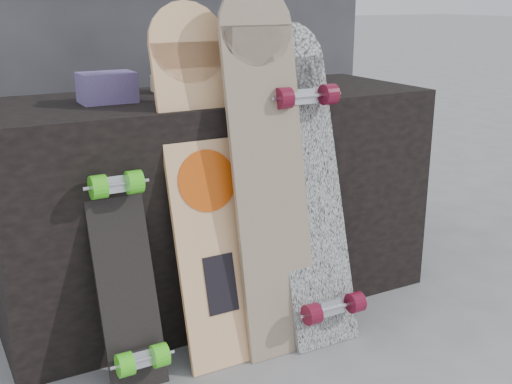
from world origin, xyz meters
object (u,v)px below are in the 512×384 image
longboard_celtic (268,163)px  longboard_cascadia (309,180)px  skateboard_dark (123,256)px  vendor_table (213,200)px  longboard_geisha (205,176)px

longboard_celtic → longboard_cascadia: size_ratio=1.11×
longboard_cascadia → skateboard_dark: size_ratio=1.36×
vendor_table → longboard_celtic: longboard_celtic is taller
longboard_geisha → longboard_cascadia: (0.35, -0.06, -0.05)m
longboard_geisha → longboard_celtic: 0.21m
skateboard_dark → vendor_table: bearing=38.0°
longboard_geisha → longboard_celtic: (0.20, -0.06, 0.03)m
skateboard_dark → longboard_cascadia: bearing=-1.5°
longboard_celtic → longboard_geisha: bearing=163.5°
longboard_geisha → skateboard_dark: 0.36m
vendor_table → skateboard_dark: vendor_table is taller
longboard_geisha → longboard_celtic: longboard_celtic is taller
longboard_geisha → vendor_table: bearing=61.7°
longboard_cascadia → skateboard_dark: longboard_cascadia is taller
vendor_table → skateboard_dark: 0.59m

